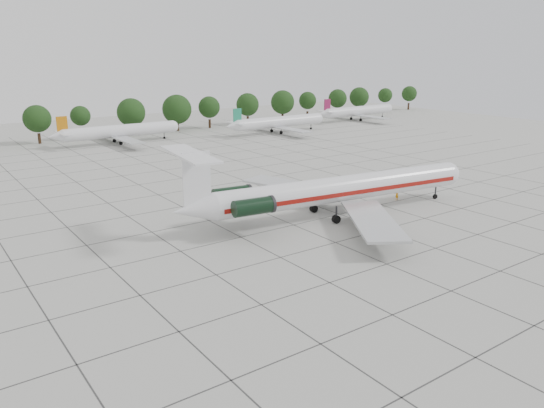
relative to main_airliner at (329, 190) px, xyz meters
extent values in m
plane|color=#AFAEA7|center=(-6.02, -0.05, -3.71)|extent=(260.00, 260.00, 0.00)
cube|color=#383838|center=(-6.02, 14.95, -3.70)|extent=(170.00, 170.00, 0.02)
cylinder|color=silver|center=(2.47, -0.33, -0.03)|extent=(37.95, 8.48, 3.47)
sphere|color=silver|center=(21.21, -2.85, -0.03)|extent=(3.47, 3.47, 3.47)
cone|color=silver|center=(-18.88, 2.54, -0.03)|extent=(5.67, 4.14, 3.47)
cube|color=maroon|center=(2.70, 1.41, -0.30)|extent=(36.45, 4.97, 0.58)
cube|color=maroon|center=(2.23, -2.07, -0.30)|extent=(36.45, 4.97, 0.58)
cube|color=#B7BABC|center=(1.13, 9.39, -1.45)|extent=(9.31, 16.48, 0.32)
cube|color=#B7BABC|center=(-1.40, -9.35, -1.45)|extent=(12.57, 15.88, 0.32)
cube|color=black|center=(-12.31, 4.04, 0.28)|extent=(2.47, 1.66, 0.26)
cylinder|color=black|center=(-12.22, 4.77, 0.28)|extent=(5.26, 2.65, 2.00)
cube|color=black|center=(-12.94, -0.64, 0.28)|extent=(2.47, 1.66, 0.26)
cylinder|color=black|center=(-13.04, -1.37, 0.28)|extent=(5.26, 2.65, 2.00)
cube|color=silver|center=(-18.36, 2.47, 3.64)|extent=(3.37, 0.74, 6.30)
cube|color=silver|center=(-19.09, 2.57, 6.59)|extent=(4.81, 12.92, 0.23)
cylinder|color=black|center=(19.13, -2.57, -2.71)|extent=(0.24, 0.24, 2.00)
cylinder|color=black|center=(19.13, -2.57, -3.34)|extent=(0.77, 0.39, 0.74)
cylinder|color=black|center=(-0.29, 2.80, -2.34)|extent=(0.28, 0.28, 1.89)
cylinder|color=black|center=(-0.29, 2.80, -3.19)|extent=(1.13, 0.76, 1.05)
cylinder|color=black|center=(-1.02, -2.62, -2.34)|extent=(0.28, 0.28, 1.89)
cylinder|color=black|center=(-1.02, -2.62, -3.19)|extent=(1.13, 0.76, 1.05)
imported|color=orange|center=(13.93, 0.39, -2.89)|extent=(0.61, 0.41, 1.65)
cylinder|color=silver|center=(-1.37, 74.13, -0.71)|extent=(27.20, 3.00, 3.00)
cube|color=#B7BABC|center=(-2.37, 74.13, -1.91)|extent=(3.50, 27.20, 0.25)
cube|color=#BA6A0A|center=(-14.81, 74.13, 1.89)|extent=(2.40, 0.25, 3.60)
cylinder|color=black|center=(-2.37, 76.33, -3.31)|extent=(0.80, 0.45, 0.80)
cylinder|color=black|center=(-2.37, 71.93, -3.31)|extent=(0.80, 0.45, 0.80)
cylinder|color=silver|center=(39.92, 65.53, -0.71)|extent=(27.20, 3.00, 3.00)
cube|color=#B7BABC|center=(38.92, 65.53, -1.91)|extent=(3.50, 27.20, 0.25)
cube|color=#1C7E5C|center=(26.48, 65.53, 1.89)|extent=(2.40, 0.25, 3.60)
cylinder|color=black|center=(38.92, 67.73, -3.31)|extent=(0.80, 0.45, 0.80)
cylinder|color=black|center=(38.92, 63.33, -3.31)|extent=(0.80, 0.45, 0.80)
cylinder|color=silver|center=(77.02, 72.89, -0.71)|extent=(27.20, 3.00, 3.00)
cube|color=#B7BABC|center=(76.02, 72.89, -1.91)|extent=(3.50, 27.20, 0.25)
cube|color=maroon|center=(63.58, 72.89, 1.89)|extent=(2.40, 0.25, 3.60)
cylinder|color=black|center=(76.02, 75.09, -3.31)|extent=(0.80, 0.45, 0.80)
cylinder|color=black|center=(76.02, 70.69, -3.31)|extent=(0.80, 0.45, 0.80)
cylinder|color=#332114|center=(-17.71, 84.95, -2.46)|extent=(0.70, 0.70, 2.50)
sphere|color=black|center=(-17.71, 84.95, 2.29)|extent=(6.50, 6.50, 6.50)
cylinder|color=#332114|center=(-7.52, 84.95, -2.46)|extent=(0.70, 0.70, 2.50)
sphere|color=black|center=(-7.52, 84.95, 2.29)|extent=(4.93, 4.93, 4.93)
cylinder|color=#332114|center=(5.67, 84.95, -2.46)|extent=(0.70, 0.70, 2.50)
sphere|color=black|center=(5.67, 84.95, 2.29)|extent=(7.40, 7.40, 7.40)
cylinder|color=#332114|center=(18.86, 84.95, -2.46)|extent=(0.70, 0.70, 2.50)
sphere|color=black|center=(18.86, 84.95, 2.29)|extent=(8.08, 8.08, 8.08)
cylinder|color=#332114|center=(29.05, 84.95, -2.46)|extent=(0.70, 0.70, 2.50)
sphere|color=black|center=(29.05, 84.95, 2.29)|extent=(6.17, 6.17, 6.17)
cylinder|color=#332114|center=(42.24, 84.95, -2.46)|extent=(0.70, 0.70, 2.50)
sphere|color=black|center=(42.24, 84.95, 2.29)|extent=(6.82, 6.82, 6.82)
cylinder|color=#332114|center=(55.43, 84.95, -2.46)|extent=(0.70, 0.70, 2.50)
sphere|color=black|center=(55.43, 84.95, 2.29)|extent=(7.44, 7.44, 7.44)
cylinder|color=#332114|center=(65.62, 84.95, -2.46)|extent=(0.70, 0.70, 2.50)
sphere|color=black|center=(65.62, 84.95, 2.29)|extent=(5.66, 5.66, 5.66)
cylinder|color=#332114|center=(78.81, 84.95, -2.46)|extent=(0.70, 0.70, 2.50)
sphere|color=black|center=(78.81, 84.95, 2.29)|extent=(6.25, 6.25, 6.25)
cylinder|color=#332114|center=(89.00, 84.95, -2.46)|extent=(0.70, 0.70, 2.50)
sphere|color=black|center=(89.00, 84.95, 2.29)|extent=(6.79, 6.79, 6.79)
cylinder|color=#332114|center=(102.19, 84.95, -2.46)|extent=(0.70, 0.70, 2.50)
sphere|color=black|center=(102.19, 84.95, 2.29)|extent=(5.16, 5.16, 5.16)
cylinder|color=#332114|center=(115.38, 84.95, -2.46)|extent=(0.70, 0.70, 2.50)
sphere|color=black|center=(115.38, 84.95, 2.29)|extent=(5.68, 5.68, 5.68)
camera|label=1|loc=(-45.92, -51.09, 17.83)|focal=35.00mm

